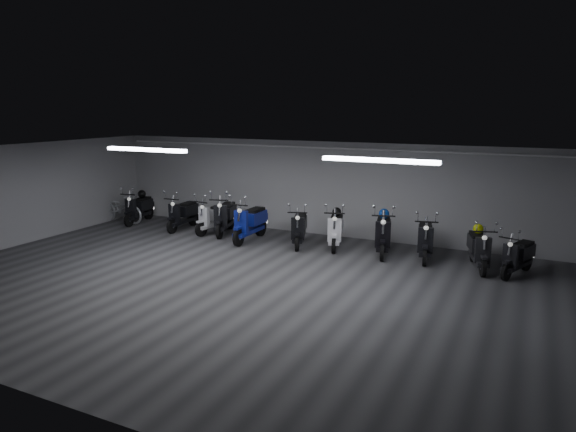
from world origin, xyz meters
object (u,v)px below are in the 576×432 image
at_px(scooter_1, 183,209).
at_px(scooter_9, 479,243).
at_px(scooter_6, 336,224).
at_px(helmet_0, 478,229).
at_px(helmet_1, 142,194).
at_px(scooter_0, 138,204).
at_px(scooter_10, 518,250).
at_px(helmet_3, 337,212).
at_px(scooter_2, 214,212).
at_px(bicycle, 121,205).
at_px(scooter_7, 383,228).
at_px(scooter_4, 250,216).
at_px(scooter_5, 299,223).
at_px(scooter_8, 425,233).
at_px(scooter_3, 225,211).
at_px(helmet_2, 384,214).

distance_m(scooter_1, scooter_9, 8.82).
distance_m(scooter_1, scooter_6, 5.09).
distance_m(helmet_0, helmet_1, 10.67).
distance_m(scooter_0, scooter_10, 11.57).
relative_size(scooter_9, helmet_3, 7.05).
relative_size(scooter_2, scooter_9, 0.99).
bearing_deg(bicycle, scooter_1, -85.24).
bearing_deg(scooter_7, helmet_0, -14.77).
distance_m(scooter_4, scooter_6, 2.51).
distance_m(scooter_1, helmet_3, 5.03).
distance_m(scooter_2, scooter_5, 2.97).
relative_size(scooter_7, bicycle, 1.07).
xyz_separation_m(scooter_1, helmet_1, (-1.92, 0.35, 0.28)).
bearing_deg(scooter_8, scooter_6, 167.18).
height_order(scooter_5, scooter_7, scooter_7).
bearing_deg(scooter_7, scooter_5, 169.66).
bearing_deg(scooter_5, scooter_6, -5.76).
relative_size(bicycle, helmet_1, 6.74).
distance_m(scooter_4, helmet_0, 6.15).
bearing_deg(scooter_7, helmet_3, 153.21).
bearing_deg(scooter_6, helmet_3, 90.00).
relative_size(scooter_1, scooter_7, 0.92).
bearing_deg(scooter_3, scooter_7, -18.16).
distance_m(bicycle, scooter_10, 12.17).
bearing_deg(scooter_9, helmet_1, 160.04).
height_order(scooter_4, scooter_8, scooter_4).
distance_m(scooter_10, helmet_3, 4.72).
xyz_separation_m(scooter_1, helmet_3, (5.02, 0.31, 0.30)).
bearing_deg(bicycle, scooter_10, -87.72).
bearing_deg(scooter_0, scooter_7, -9.70).
height_order(scooter_9, helmet_1, scooter_9).
bearing_deg(scooter_2, helmet_1, -176.45).
bearing_deg(helmet_1, scooter_6, -2.27).
bearing_deg(scooter_10, helmet_0, 179.99).
xyz_separation_m(scooter_8, scooter_9, (1.31, -0.27, -0.03)).
bearing_deg(scooter_4, scooter_1, 172.45).
relative_size(scooter_4, scooter_7, 1.01).
bearing_deg(scooter_2, helmet_0, 8.44).
bearing_deg(scooter_4, scooter_9, 0.35).
xyz_separation_m(scooter_5, helmet_3, (0.92, 0.48, 0.30)).
bearing_deg(helmet_1, helmet_0, -1.94).
xyz_separation_m(scooter_0, scooter_10, (11.56, -0.48, -0.05)).
bearing_deg(helmet_2, scooter_1, -177.66).
bearing_deg(helmet_0, scooter_3, 179.18).
bearing_deg(scooter_1, scooter_7, -2.94).
relative_size(scooter_1, scooter_8, 0.97).
xyz_separation_m(scooter_7, helmet_2, (-0.07, 0.26, 0.31)).
bearing_deg(scooter_2, scooter_1, -168.12).
bearing_deg(scooter_5, helmet_3, 8.20).
bearing_deg(scooter_2, scooter_3, 13.92).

